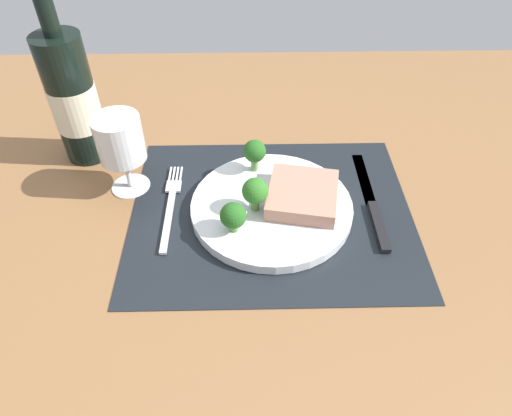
% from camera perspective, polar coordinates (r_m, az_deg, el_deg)
% --- Properties ---
extents(ground_plane, '(1.40, 1.10, 0.03)m').
position_cam_1_polar(ground_plane, '(0.73, 1.88, -1.41)').
color(ground_plane, brown).
extents(placemat, '(0.43, 0.35, 0.00)m').
position_cam_1_polar(placemat, '(0.71, 1.91, -0.48)').
color(placemat, black).
rests_on(placemat, ground_plane).
extents(plate, '(0.25, 0.25, 0.02)m').
position_cam_1_polar(plate, '(0.71, 1.93, 0.07)').
color(plate, silver).
rests_on(plate, placemat).
extents(steak, '(0.12, 0.13, 0.02)m').
position_cam_1_polar(steak, '(0.70, 5.77, 1.64)').
color(steak, tan).
rests_on(steak, plate).
extents(broccoli_near_steak, '(0.04, 0.04, 0.05)m').
position_cam_1_polar(broccoli_near_steak, '(0.64, -2.84, -0.98)').
color(broccoli_near_steak, '#5B8942').
rests_on(broccoli_near_steak, plate).
extents(broccoli_center, '(0.04, 0.04, 0.06)m').
position_cam_1_polar(broccoli_center, '(0.67, -0.10, 2.05)').
color(broccoli_center, '#5B8942').
rests_on(broccoli_center, plate).
extents(broccoli_front_edge, '(0.04, 0.04, 0.06)m').
position_cam_1_polar(broccoli_front_edge, '(0.74, -0.18, 6.95)').
color(broccoli_front_edge, '#6B994C').
rests_on(broccoli_front_edge, plate).
extents(fork, '(0.02, 0.19, 0.01)m').
position_cam_1_polar(fork, '(0.73, -10.51, 0.36)').
color(fork, silver).
rests_on(fork, placemat).
extents(knife, '(0.02, 0.23, 0.01)m').
position_cam_1_polar(knife, '(0.74, 14.22, 0.25)').
color(knife, black).
rests_on(knife, placemat).
extents(wine_bottle, '(0.08, 0.08, 0.32)m').
position_cam_1_polar(wine_bottle, '(0.82, -21.67, 12.53)').
color(wine_bottle, black).
rests_on(wine_bottle, ground_plane).
extents(wine_glass, '(0.07, 0.07, 0.13)m').
position_cam_1_polar(wine_glass, '(0.73, -16.41, 7.70)').
color(wine_glass, silver).
rests_on(wine_glass, ground_plane).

